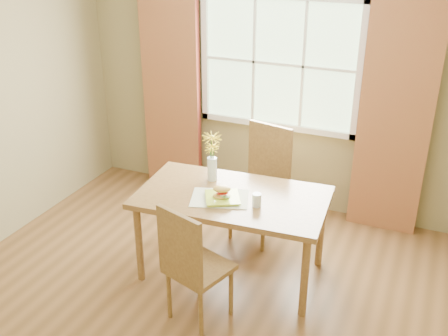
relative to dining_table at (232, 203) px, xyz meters
name	(u,v)px	position (x,y,z in m)	size (l,w,h in m)	color
room	(193,146)	(-0.09, -0.51, 0.68)	(4.24, 3.84, 2.74)	brown
window	(279,64)	(-0.09, 1.36, 0.83)	(1.62, 0.06, 1.32)	#B5DEA8
curtain_left	(171,92)	(-1.24, 1.27, 0.43)	(0.65, 0.08, 2.20)	maroon
curtain_right	(395,122)	(1.06, 1.27, 0.43)	(0.65, 0.08, 2.20)	maroon
dining_table	(232,203)	(0.00, 0.00, 0.00)	(1.58, 0.97, 0.74)	brown
chair_near	(191,262)	(-0.03, -0.70, -0.13)	(0.51, 0.51, 0.98)	olive
chair_far	(264,177)	(0.02, 0.71, -0.07)	(0.54, 0.54, 1.08)	olive
placemat	(220,198)	(-0.07, -0.10, 0.08)	(0.45, 0.33, 0.01)	beige
plate	(223,198)	(-0.04, -0.11, 0.09)	(0.27, 0.27, 0.01)	#B6D836
croissant_sandwich	(222,192)	(-0.04, -0.12, 0.15)	(0.17, 0.14, 0.11)	#E1B94D
water_glass	(257,200)	(0.24, -0.10, 0.13)	(0.07, 0.07, 0.11)	silver
flower_vase	(212,153)	(-0.26, 0.19, 0.33)	(0.17, 0.17, 0.42)	silver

